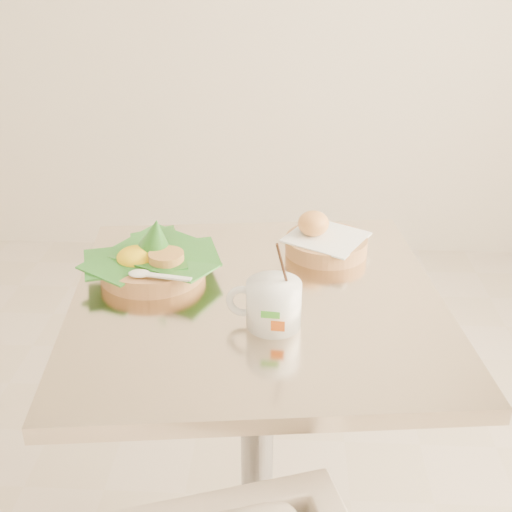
{
  "coord_description": "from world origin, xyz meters",
  "views": [
    {
      "loc": [
        0.26,
        -1.04,
        1.36
      ],
      "look_at": [
        0.2,
        0.05,
        0.82
      ],
      "focal_mm": 45.0,
      "sensor_mm": 36.0,
      "label": 1
    }
  ],
  "objects_px": {
    "cafe_table": "(257,389)",
    "coffee_mug": "(272,303)",
    "bread_basket": "(324,241)",
    "rice_basket": "(152,259)"
  },
  "relations": [
    {
      "from": "rice_basket",
      "to": "coffee_mug",
      "type": "relative_size",
      "value": 1.59
    },
    {
      "from": "bread_basket",
      "to": "coffee_mug",
      "type": "height_order",
      "value": "coffee_mug"
    },
    {
      "from": "cafe_table",
      "to": "coffee_mug",
      "type": "distance_m",
      "value": 0.29
    },
    {
      "from": "cafe_table",
      "to": "rice_basket",
      "type": "distance_m",
      "value": 0.34
    },
    {
      "from": "bread_basket",
      "to": "coffee_mug",
      "type": "xyz_separation_m",
      "value": [
        -0.1,
        -0.3,
        0.02
      ]
    },
    {
      "from": "cafe_table",
      "to": "rice_basket",
      "type": "height_order",
      "value": "rice_basket"
    },
    {
      "from": "bread_basket",
      "to": "coffee_mug",
      "type": "distance_m",
      "value": 0.32
    },
    {
      "from": "rice_basket",
      "to": "coffee_mug",
      "type": "bearing_deg",
      "value": -35.46
    },
    {
      "from": "cafe_table",
      "to": "coffee_mug",
      "type": "height_order",
      "value": "coffee_mug"
    },
    {
      "from": "rice_basket",
      "to": "bread_basket",
      "type": "xyz_separation_m",
      "value": [
        0.35,
        0.12,
        -0.01
      ]
    }
  ]
}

